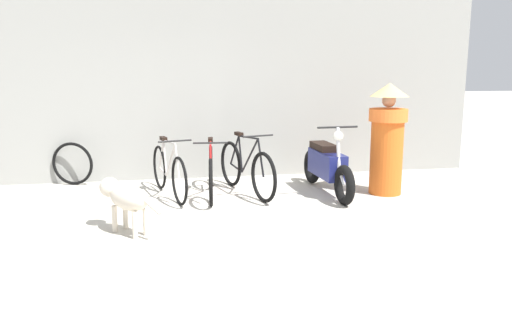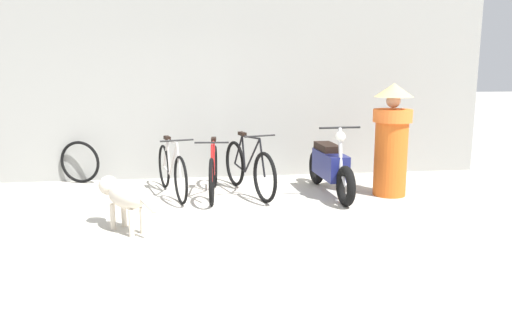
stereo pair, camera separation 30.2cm
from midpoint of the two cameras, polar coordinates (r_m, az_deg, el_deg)
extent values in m
plane|color=#B7B2A5|center=(5.49, -3.20, -8.86)|extent=(60.00, 60.00, 0.00)
cube|color=gray|center=(8.32, -4.94, 9.34)|extent=(9.51, 0.20, 3.30)
torus|color=black|center=(6.75, -7.33, -2.31)|extent=(0.21, 0.65, 0.66)
torus|color=black|center=(7.73, -9.37, -0.72)|extent=(0.21, 0.65, 0.66)
cylinder|color=beige|center=(7.09, -8.24, 0.06)|extent=(0.16, 0.50, 0.55)
cylinder|color=beige|center=(7.38, -8.81, 0.32)|extent=(0.06, 0.13, 0.50)
cylinder|color=beige|center=(7.10, -8.39, 2.09)|extent=(0.18, 0.58, 0.06)
cylinder|color=beige|center=(7.55, -9.03, -1.17)|extent=(0.13, 0.39, 0.08)
cylinder|color=beige|center=(7.56, -9.17, 0.74)|extent=(0.11, 0.30, 0.46)
cylinder|color=beige|center=(6.78, -7.56, -0.20)|extent=(0.07, 0.18, 0.49)
cube|color=black|center=(7.38, -8.97, 2.51)|extent=(0.11, 0.19, 0.05)
cylinder|color=black|center=(6.80, -7.78, 2.23)|extent=(0.45, 0.14, 0.02)
torus|color=black|center=(6.65, -3.80, -2.52)|extent=(0.11, 0.64, 0.64)
torus|color=black|center=(7.71, -3.59, -0.70)|extent=(0.11, 0.64, 0.64)
cylinder|color=red|center=(7.02, -3.73, -0.09)|extent=(0.08, 0.53, 0.53)
cylinder|color=red|center=(7.33, -3.67, 0.24)|extent=(0.04, 0.14, 0.49)
cylinder|color=red|center=(7.03, -3.75, 1.92)|extent=(0.08, 0.62, 0.06)
cylinder|color=red|center=(7.51, -3.63, -1.18)|extent=(0.06, 0.41, 0.08)
cylinder|color=red|center=(7.52, -3.64, 0.69)|extent=(0.06, 0.32, 0.45)
cylinder|color=red|center=(6.68, -3.81, -0.42)|extent=(0.04, 0.19, 0.47)
cube|color=black|center=(7.34, -3.69, 2.39)|extent=(0.09, 0.19, 0.05)
cylinder|color=black|center=(6.72, -3.82, 2.00)|extent=(0.46, 0.07, 0.02)
torus|color=black|center=(6.78, 2.28, -2.00)|extent=(0.25, 0.68, 0.70)
torus|color=black|center=(7.75, -1.32, -0.41)|extent=(0.25, 0.68, 0.70)
cylinder|color=black|center=(7.11, 0.77, 0.46)|extent=(0.18, 0.52, 0.58)
cylinder|color=black|center=(7.39, -0.25, 0.72)|extent=(0.07, 0.14, 0.53)
cylinder|color=black|center=(7.11, 0.59, 2.62)|extent=(0.21, 0.61, 0.06)
cylinder|color=black|center=(7.57, -0.71, -0.87)|extent=(0.15, 0.40, 0.08)
cylinder|color=black|center=(7.57, -0.88, 1.15)|extent=(0.12, 0.32, 0.49)
cylinder|color=black|center=(6.80, 1.99, 0.22)|extent=(0.08, 0.19, 0.52)
cube|color=black|center=(7.39, -0.43, 3.02)|extent=(0.12, 0.19, 0.05)
cylinder|color=black|center=(6.83, 1.70, 2.76)|extent=(0.45, 0.16, 0.02)
torus|color=black|center=(6.75, 11.48, -2.95)|extent=(0.14, 0.55, 0.54)
torus|color=black|center=(7.96, 8.02, -0.78)|extent=(0.14, 0.55, 0.54)
cube|color=navy|center=(7.31, 9.65, -0.53)|extent=(0.32, 0.92, 0.36)
cube|color=black|center=(7.43, 9.28, 1.47)|extent=(0.27, 0.59, 0.10)
cylinder|color=silver|center=(6.88, 10.87, 1.20)|extent=(0.06, 0.15, 0.59)
cylinder|color=silver|center=(6.82, 11.20, -2.09)|extent=(0.05, 0.22, 0.19)
cylinder|color=black|center=(6.89, 10.80, 3.65)|extent=(0.58, 0.05, 0.03)
sphere|color=silver|center=(6.87, 10.87, 2.63)|extent=(0.15, 0.15, 0.14)
ellipsoid|color=beige|center=(5.71, -13.14, -4.12)|extent=(0.58, 0.61, 0.27)
cylinder|color=beige|center=(5.88, -14.64, -6.31)|extent=(0.08, 0.08, 0.30)
cylinder|color=beige|center=(5.96, -13.47, -6.03)|extent=(0.08, 0.08, 0.30)
cylinder|color=beige|center=(5.60, -12.57, -7.08)|extent=(0.08, 0.08, 0.30)
cylinder|color=beige|center=(5.68, -11.36, -6.78)|extent=(0.08, 0.08, 0.30)
sphere|color=beige|center=(5.98, -15.13, -2.83)|extent=(0.32, 0.32, 0.23)
ellipsoid|color=beige|center=(6.06, -15.62, -2.84)|extent=(0.15, 0.15, 0.09)
cylinder|color=beige|center=(5.41, -10.70, -5.14)|extent=(0.20, 0.22, 0.14)
cylinder|color=orange|center=(7.42, 16.28, 0.80)|extent=(0.64, 0.64, 1.24)
cylinder|color=orange|center=(7.35, 16.50, 4.88)|extent=(0.76, 0.76, 0.18)
sphere|color=tan|center=(7.34, 16.58, 6.50)|extent=(0.27, 0.27, 0.20)
cone|color=tan|center=(7.33, 16.64, 7.66)|extent=(0.76, 0.76, 0.19)
torus|color=black|center=(8.36, -18.52, -0.23)|extent=(0.66, 0.26, 0.68)
camera|label=1|loc=(0.15, -88.65, 0.25)|focal=35.00mm
camera|label=2|loc=(0.15, 91.35, -0.25)|focal=35.00mm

